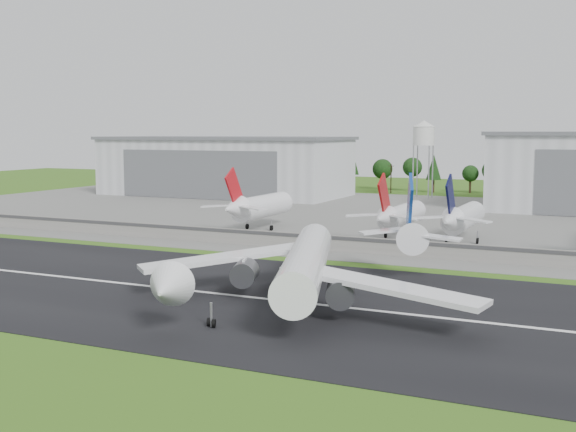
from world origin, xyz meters
The scene contains 13 objects.
ground centered at (0.00, 0.00, 0.00)m, with size 600.00×600.00×0.00m, color #2D5B15.
runway centered at (0.00, 10.00, 0.05)m, with size 320.00×60.00×0.10m, color black.
runway_centerline centered at (0.00, 10.00, 0.11)m, with size 220.00×1.00×0.02m, color white.
apron centered at (0.00, 120.00, 0.05)m, with size 320.00×150.00×0.10m, color slate.
blast_fence centered at (0.00, 54.99, 1.81)m, with size 240.00×0.61×3.50m.
hangar_west centered at (-80.00, 164.92, 11.63)m, with size 97.00×44.00×23.20m.
water_tower centered at (-5.00, 185.00, 24.55)m, with size 8.40×8.40×29.40m.
utility_poles centered at (0.00, 200.00, 0.00)m, with size 230.00×3.00×12.00m, color black, non-canonical shape.
treeline centered at (0.00, 215.00, 0.00)m, with size 320.00×16.00×22.00m, color black, non-canonical shape.
main_airliner centered at (22.35, 9.59, 4.89)m, with size 54.04×57.57×18.17m.
parked_jet_red_a centered at (-20.11, 76.57, 6.25)m, with size 7.36×31.29×16.76m.
parked_jet_red_b centered at (17.08, 76.50, 5.86)m, with size 7.36×31.29×16.34m.
parked_jet_navy centered at (31.49, 76.53, 6.00)m, with size 7.36×31.29×16.50m.
Camera 1 is at (63.73, -85.23, 25.19)m, focal length 45.00 mm.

